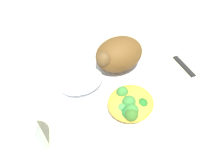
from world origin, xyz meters
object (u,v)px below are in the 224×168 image
at_px(rice_pile, 81,81).
at_px(fork, 183,74).
at_px(plate, 112,89).
at_px(mac_cheese_with_broccoli, 130,104).
at_px(knife, 194,76).
at_px(water_glass, 26,140).
at_px(napkin, 19,107).
at_px(roasted_chicken, 118,54).

height_order(rice_pile, fork, rice_pile).
bearing_deg(plate, mac_cheese_with_broccoli, 93.99).
bearing_deg(rice_pile, knife, 161.84).
bearing_deg(plate, knife, 165.36).
bearing_deg(water_glass, mac_cheese_with_broccoli, 176.66).
bearing_deg(fork, napkin, -12.76).
xyz_separation_m(mac_cheese_with_broccoli, napkin, (0.21, -0.12, -0.03)).
relative_size(fork, knife, 0.75).
relative_size(rice_pile, water_glass, 1.16).
distance_m(plate, water_glass, 0.21).
height_order(roasted_chicken, knife, roasted_chicken).
distance_m(roasted_chicken, fork, 0.17).
bearing_deg(mac_cheese_with_broccoli, napkin, -30.85).
height_order(plate, knife, plate).
relative_size(plate, roasted_chicken, 2.20).
xyz_separation_m(plate, rice_pile, (0.06, -0.03, 0.02)).
xyz_separation_m(roasted_chicken, knife, (-0.16, 0.10, -0.05)).
bearing_deg(water_glass, plate, -163.08).
distance_m(knife, napkin, 0.42).
bearing_deg(mac_cheese_with_broccoli, water_glass, -3.34).
bearing_deg(knife, mac_cheese_with_broccoli, 5.74).
bearing_deg(rice_pile, water_glass, 34.14).
height_order(roasted_chicken, napkin, roasted_chicken).
bearing_deg(fork, roasted_chicken, -31.99).
distance_m(plate, mac_cheese_with_broccoli, 0.08).
bearing_deg(roasted_chicken, fork, 148.01).
xyz_separation_m(rice_pile, napkin, (0.14, -0.02, -0.03)).
xyz_separation_m(water_glass, napkin, (0.00, -0.11, -0.04)).
height_order(plate, roasted_chicken, roasted_chicken).
height_order(roasted_chicken, rice_pile, roasted_chicken).
bearing_deg(rice_pile, fork, 164.26).
bearing_deg(napkin, knife, 165.48).
xyz_separation_m(roasted_chicken, rice_pile, (0.10, 0.02, -0.02)).
relative_size(plate, mac_cheese_with_broccoli, 2.82).
distance_m(roasted_chicken, water_glass, 0.27).
bearing_deg(napkin, mac_cheese_with_broccoli, 149.15).
bearing_deg(water_glass, knife, -178.88).
height_order(knife, water_glass, water_glass).
relative_size(rice_pile, knife, 0.53).
relative_size(plate, napkin, 2.22).
distance_m(roasted_chicken, knife, 0.20).
height_order(fork, water_glass, water_glass).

